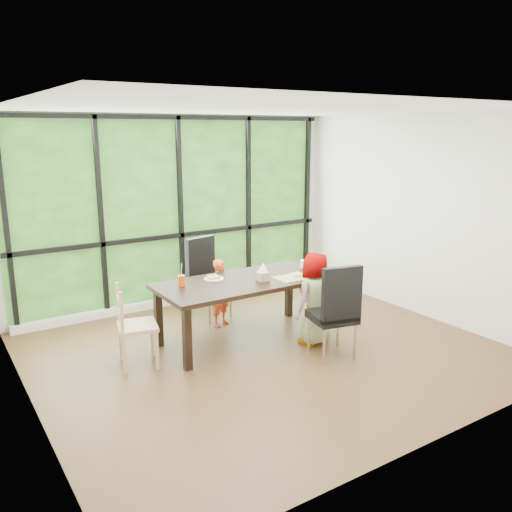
{
  "coord_description": "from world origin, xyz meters",
  "views": [
    {
      "loc": [
        -3.17,
        -4.68,
        2.49
      ],
      "look_at": [
        0.08,
        0.33,
        1.05
      ],
      "focal_mm": 37.0,
      "sensor_mm": 36.0,
      "label": 1
    }
  ],
  "objects_px": {
    "dining_table": "(245,310)",
    "orange_cup": "(182,281)",
    "chair_interior_leather": "(332,310)",
    "green_cup": "(316,270)",
    "child_toddler": "(221,293)",
    "white_mug": "(304,264)",
    "chair_end_beech": "(137,326)",
    "plate_far": "(214,279)",
    "child_older": "(313,299)",
    "plate_near": "(297,276)",
    "tissue_box": "(263,276)",
    "chair_window_leather": "(210,279)"
  },
  "relations": [
    {
      "from": "dining_table",
      "to": "orange_cup",
      "type": "relative_size",
      "value": 16.55
    },
    {
      "from": "chair_interior_leather",
      "to": "green_cup",
      "type": "bearing_deg",
      "value": -101.74
    },
    {
      "from": "child_toddler",
      "to": "white_mug",
      "type": "bearing_deg",
      "value": -51.52
    },
    {
      "from": "chair_interior_leather",
      "to": "green_cup",
      "type": "height_order",
      "value": "chair_interior_leather"
    },
    {
      "from": "chair_end_beech",
      "to": "white_mug",
      "type": "height_order",
      "value": "chair_end_beech"
    },
    {
      "from": "plate_far",
      "to": "orange_cup",
      "type": "relative_size",
      "value": 1.87
    },
    {
      "from": "child_toddler",
      "to": "child_older",
      "type": "distance_m",
      "value": 1.29
    },
    {
      "from": "white_mug",
      "to": "plate_far",
      "type": "bearing_deg",
      "value": 173.41
    },
    {
      "from": "orange_cup",
      "to": "green_cup",
      "type": "xyz_separation_m",
      "value": [
        1.61,
        -0.42,
        -0.01
      ]
    },
    {
      "from": "plate_far",
      "to": "white_mug",
      "type": "relative_size",
      "value": 2.43
    },
    {
      "from": "child_older",
      "to": "orange_cup",
      "type": "bearing_deg",
      "value": -42.31
    },
    {
      "from": "plate_near",
      "to": "chair_end_beech",
      "type": "bearing_deg",
      "value": 173.12
    },
    {
      "from": "plate_far",
      "to": "dining_table",
      "type": "bearing_deg",
      "value": -36.62
    },
    {
      "from": "green_cup",
      "to": "chair_interior_leather",
      "type": "bearing_deg",
      "value": -114.33
    },
    {
      "from": "child_toddler",
      "to": "tissue_box",
      "type": "relative_size",
      "value": 7.17
    },
    {
      "from": "chair_window_leather",
      "to": "orange_cup",
      "type": "height_order",
      "value": "chair_window_leather"
    },
    {
      "from": "chair_window_leather",
      "to": "child_older",
      "type": "height_order",
      "value": "child_older"
    },
    {
      "from": "plate_far",
      "to": "green_cup",
      "type": "bearing_deg",
      "value": -21.59
    },
    {
      "from": "orange_cup",
      "to": "tissue_box",
      "type": "distance_m",
      "value": 0.96
    },
    {
      "from": "child_older",
      "to": "white_mug",
      "type": "bearing_deg",
      "value": -132.51
    },
    {
      "from": "child_toddler",
      "to": "tissue_box",
      "type": "bearing_deg",
      "value": -100.28
    },
    {
      "from": "chair_end_beech",
      "to": "child_older",
      "type": "bearing_deg",
      "value": -91.8
    },
    {
      "from": "child_toddler",
      "to": "plate_far",
      "type": "bearing_deg",
      "value": -152.57
    },
    {
      "from": "chair_end_beech",
      "to": "green_cup",
      "type": "distance_m",
      "value": 2.27
    },
    {
      "from": "chair_end_beech",
      "to": "white_mug",
      "type": "bearing_deg",
      "value": -74.51
    },
    {
      "from": "child_older",
      "to": "white_mug",
      "type": "xyz_separation_m",
      "value": [
        0.33,
        0.62,
        0.24
      ]
    },
    {
      "from": "child_older",
      "to": "chair_window_leather",
      "type": "bearing_deg",
      "value": -82.28
    },
    {
      "from": "plate_near",
      "to": "white_mug",
      "type": "xyz_separation_m",
      "value": [
        0.34,
        0.31,
        0.04
      ]
    },
    {
      "from": "chair_end_beech",
      "to": "tissue_box",
      "type": "height_order",
      "value": "chair_end_beech"
    },
    {
      "from": "plate_far",
      "to": "tissue_box",
      "type": "relative_size",
      "value": 1.93
    },
    {
      "from": "chair_window_leather",
      "to": "green_cup",
      "type": "height_order",
      "value": "chair_window_leather"
    },
    {
      "from": "orange_cup",
      "to": "green_cup",
      "type": "height_order",
      "value": "orange_cup"
    },
    {
      "from": "dining_table",
      "to": "child_older",
      "type": "xyz_separation_m",
      "value": [
        0.62,
        -0.54,
        0.18
      ]
    },
    {
      "from": "plate_far",
      "to": "tissue_box",
      "type": "distance_m",
      "value": 0.59
    },
    {
      "from": "white_mug",
      "to": "tissue_box",
      "type": "bearing_deg",
      "value": -164.43
    },
    {
      "from": "dining_table",
      "to": "plate_near",
      "type": "xyz_separation_m",
      "value": [
        0.61,
        -0.23,
        0.38
      ]
    },
    {
      "from": "chair_window_leather",
      "to": "plate_near",
      "type": "height_order",
      "value": "chair_window_leather"
    },
    {
      "from": "chair_end_beech",
      "to": "plate_near",
      "type": "distance_m",
      "value": 1.99
    },
    {
      "from": "orange_cup",
      "to": "white_mug",
      "type": "height_order",
      "value": "orange_cup"
    },
    {
      "from": "plate_near",
      "to": "tissue_box",
      "type": "relative_size",
      "value": 1.67
    },
    {
      "from": "plate_near",
      "to": "chair_window_leather",
      "type": "bearing_deg",
      "value": 116.58
    },
    {
      "from": "dining_table",
      "to": "chair_window_leather",
      "type": "distance_m",
      "value": 0.93
    },
    {
      "from": "plate_far",
      "to": "green_cup",
      "type": "height_order",
      "value": "green_cup"
    },
    {
      "from": "green_cup",
      "to": "child_toddler",
      "type": "bearing_deg",
      "value": 136.86
    },
    {
      "from": "chair_interior_leather",
      "to": "child_older",
      "type": "relative_size",
      "value": 0.97
    },
    {
      "from": "chair_interior_leather",
      "to": "orange_cup",
      "type": "xyz_separation_m",
      "value": [
        -1.31,
        1.11,
        0.27
      ]
    },
    {
      "from": "child_toddler",
      "to": "white_mug",
      "type": "relative_size",
      "value": 9.04
    },
    {
      "from": "plate_far",
      "to": "white_mug",
      "type": "bearing_deg",
      "value": -6.59
    },
    {
      "from": "dining_table",
      "to": "child_older",
      "type": "bearing_deg",
      "value": -41.16
    },
    {
      "from": "chair_window_leather",
      "to": "white_mug",
      "type": "height_order",
      "value": "chair_window_leather"
    }
  ]
}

